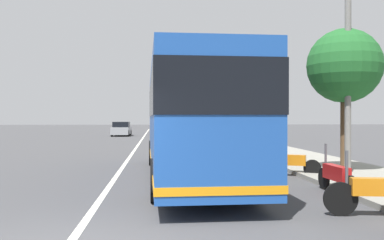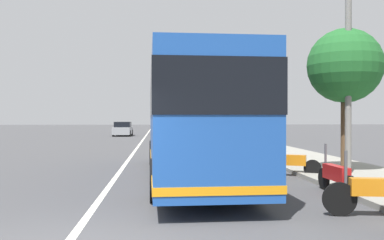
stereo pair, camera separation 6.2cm
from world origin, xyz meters
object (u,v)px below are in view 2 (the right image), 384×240
Objects in this scene: motorcycle_mid_row at (336,176)px; car_side_street at (123,129)px; motorcycle_far_end at (381,192)px; car_behind_bus at (166,128)px; coach_bus at (189,116)px; roadside_tree_far_block at (243,92)px; utility_pole at (348,73)px; roadside_tree_mid_block at (345,66)px; motorcycle_nearest_curb at (287,162)px.

motorcycle_mid_row is 0.49× the size of car_side_street.
motorcycle_far_end is 37.61m from car_side_street.
car_behind_bus is (39.66, 3.58, 0.20)m from motorcycle_mid_row.
roadside_tree_far_block is at bearing -17.42° from coach_bus.
coach_bus is 5.27m from utility_pole.
motorcycle_mid_row is 0.48× the size of car_behind_bus.
utility_pole reaches higher than roadside_tree_far_block.
car_side_street is at bearing 17.32° from utility_pole.
car_side_street is at bearing 140.48° from car_behind_bus.
roadside_tree_far_block is at bearing -1.87° from roadside_tree_mid_block.
car_behind_bus is 0.65× the size of utility_pole.
car_behind_bus is 36.84m from roadside_tree_mid_block.
car_behind_bus is at bearing -59.84° from motorcycle_nearest_curb.
roadside_tree_mid_block is at bearing -89.48° from coach_bus.
roadside_tree_mid_block is (-36.34, -5.32, 2.97)m from car_behind_bus.
motorcycle_far_end is 0.52× the size of car_side_street.
coach_bus is 2.78× the size of car_side_street.
motorcycle_far_end is at bearing 161.60° from roadside_tree_mid_block.
motorcycle_far_end reaches higher than motorcycle_mid_row.
car_side_street is (34.35, 8.24, 0.24)m from motorcycle_mid_row.
motorcycle_far_end is 42.17m from car_behind_bus.
motorcycle_mid_row is 0.31× the size of utility_pole.
motorcycle_nearest_curb is 0.35× the size of roadside_tree_far_block.
roadside_tree_far_block is (20.19, -2.64, 3.55)m from motorcycle_nearest_curb.
motorcycle_far_end is (-5.53, -3.31, -1.50)m from coach_bus.
coach_bus is 1.75× the size of utility_pole.
coach_bus is 6.62m from motorcycle_far_end.
motorcycle_mid_row is at bearing 152.24° from roadside_tree_mid_block.
utility_pole is at bearing 166.25° from roadside_tree_mid_block.
utility_pole is at bearing -170.21° from car_behind_bus.
car_behind_bus is (42.03, 3.43, 0.18)m from motorcycle_far_end.
motorcycle_far_end is at bearing 175.35° from motorcycle_mid_row.
coach_bus is at bearing 27.80° from motorcycle_nearest_curb.
roadside_tree_mid_block reaches higher than motorcycle_mid_row.
roadside_tree_far_block is (20.36, -5.87, 2.02)m from coach_bus.
roadside_tree_mid_block reaches higher than coach_bus.
car_behind_bus is 1.03× the size of car_side_street.
coach_bus reaches higher than motorcycle_mid_row.
utility_pole is at bearing 18.47° from car_side_street.
coach_bus is 2.40× the size of roadside_tree_mid_block.
roadside_tree_mid_block is (5.70, -1.89, 3.15)m from motorcycle_far_end.
utility_pole is (2.77, -1.61, 2.90)m from motorcycle_mid_row.
roadside_tree_mid_block is at bearing -13.75° from utility_pole.
utility_pole reaches higher than coach_bus.
coach_bus is 2.70× the size of car_behind_bus.
roadside_tree_mid_block reaches higher than motorcycle_nearest_curb.
car_behind_bus reaches higher than motorcycle_nearest_curb.
car_behind_bus is 7.06m from car_side_street.
car_behind_bus is 0.75× the size of roadside_tree_far_block.
roadside_tree_mid_block is 0.84× the size of roadside_tree_far_block.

